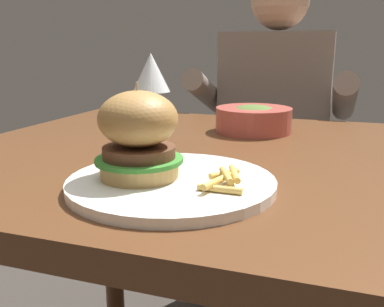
{
  "coord_description": "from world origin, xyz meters",
  "views": [
    {
      "loc": [
        0.17,
        -0.76,
        0.93
      ],
      "look_at": [
        -0.02,
        -0.2,
        0.78
      ],
      "focal_mm": 40.0,
      "sensor_mm": 36.0,
      "label": 1
    }
  ],
  "objects_px": {
    "main_plate": "(172,183)",
    "diner_person": "(273,155)",
    "wine_glass": "(151,77)",
    "soup_bowl": "(254,119)",
    "burger_sandwich": "(139,135)"
  },
  "relations": [
    {
      "from": "burger_sandwich",
      "to": "diner_person",
      "type": "bearing_deg",
      "value": 86.77
    },
    {
      "from": "burger_sandwich",
      "to": "wine_glass",
      "type": "bearing_deg",
      "value": 109.58
    },
    {
      "from": "wine_glass",
      "to": "diner_person",
      "type": "relative_size",
      "value": 0.15
    },
    {
      "from": "main_plate",
      "to": "burger_sandwich",
      "type": "height_order",
      "value": "burger_sandwich"
    },
    {
      "from": "wine_glass",
      "to": "soup_bowl",
      "type": "bearing_deg",
      "value": 56.83
    },
    {
      "from": "main_plate",
      "to": "diner_person",
      "type": "distance_m",
      "value": 0.96
    },
    {
      "from": "main_plate",
      "to": "soup_bowl",
      "type": "xyz_separation_m",
      "value": [
        0.03,
        0.44,
        0.02
      ]
    },
    {
      "from": "main_plate",
      "to": "soup_bowl",
      "type": "relative_size",
      "value": 1.66
    },
    {
      "from": "main_plate",
      "to": "diner_person",
      "type": "height_order",
      "value": "diner_person"
    },
    {
      "from": "soup_bowl",
      "to": "diner_person",
      "type": "xyz_separation_m",
      "value": [
        -0.02,
        0.5,
        -0.21
      ]
    },
    {
      "from": "diner_person",
      "to": "soup_bowl",
      "type": "bearing_deg",
      "value": -87.66
    },
    {
      "from": "burger_sandwich",
      "to": "diner_person",
      "type": "height_order",
      "value": "diner_person"
    },
    {
      "from": "diner_person",
      "to": "burger_sandwich",
      "type": "bearing_deg",
      "value": -93.23
    },
    {
      "from": "wine_glass",
      "to": "diner_person",
      "type": "bearing_deg",
      "value": 79.8
    },
    {
      "from": "main_plate",
      "to": "burger_sandwich",
      "type": "xyz_separation_m",
      "value": [
        -0.04,
        -0.01,
        0.07
      ]
    }
  ]
}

